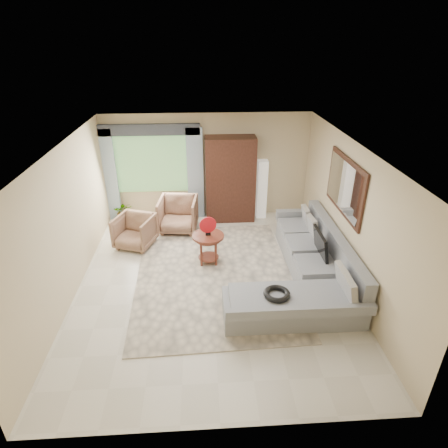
{
  "coord_description": "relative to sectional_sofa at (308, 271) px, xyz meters",
  "views": [
    {
      "loc": [
        -0.14,
        -5.88,
        4.25
      ],
      "look_at": [
        0.25,
        0.35,
        1.05
      ],
      "focal_mm": 30.0,
      "sensor_mm": 36.0,
      "label": 1
    }
  ],
  "objects": [
    {
      "name": "coffee_table",
      "position": [
        -1.83,
        0.86,
        0.05
      ],
      "size": [
        0.64,
        0.64,
        0.64
      ],
      "rotation": [
        0.0,
        0.0,
        0.38
      ],
      "color": "#522015",
      "rests_on": "ground"
    },
    {
      "name": "valance",
      "position": [
        -3.13,
        3.08,
        1.97
      ],
      "size": [
        2.4,
        0.12,
        0.26
      ],
      "primitive_type": "cube",
      "color": "#1E232D",
      "rests_on": "wall_back"
    },
    {
      "name": "armoire",
      "position": [
        -1.23,
        2.9,
        0.77
      ],
      "size": [
        1.2,
        0.55,
        2.1
      ],
      "primitive_type": "cube",
      "color": "black",
      "rests_on": "ground"
    },
    {
      "name": "garden_hose",
      "position": [
        -0.78,
        -0.98,
        0.26
      ],
      "size": [
        0.43,
        0.43,
        0.09
      ],
      "primitive_type": "torus",
      "color": "black",
      "rests_on": "sectional_sofa"
    },
    {
      "name": "curtain_right",
      "position": [
        -2.08,
        3.06,
        0.87
      ],
      "size": [
        0.4,
        0.08,
        2.3
      ],
      "primitive_type": "cube",
      "color": "#9EB7CC",
      "rests_on": "ground"
    },
    {
      "name": "armchair_left",
      "position": [
        -3.43,
        1.64,
        0.08
      ],
      "size": [
        0.99,
        1.0,
        0.72
      ],
      "primitive_type": "imported",
      "rotation": [
        0.0,
        0.0,
        -0.34
      ],
      "color": "#936E50",
      "rests_on": "ground"
    },
    {
      "name": "floor_lamp",
      "position": [
        -0.43,
        2.96,
        0.47
      ],
      "size": [
        0.24,
        0.24,
        1.5
      ],
      "primitive_type": "cube",
      "color": "silver",
      "rests_on": "ground"
    },
    {
      "name": "sectional_sofa",
      "position": [
        0.0,
        0.0,
        0.0
      ],
      "size": [
        2.3,
        3.46,
        0.9
      ],
      "color": "gray",
      "rests_on": "ground"
    },
    {
      "name": "window",
      "position": [
        -3.13,
        3.15,
        1.12
      ],
      "size": [
        1.8,
        0.04,
        1.4
      ],
      "primitive_type": "cube",
      "color": "#669E59",
      "rests_on": "wall_back"
    },
    {
      "name": "wall_mirror",
      "position": [
        0.68,
        0.53,
        1.47
      ],
      "size": [
        0.05,
        1.7,
        1.05
      ],
      "color": "black",
      "rests_on": "wall_right"
    },
    {
      "name": "potted_plant",
      "position": [
        -3.91,
        2.93,
        -0.03
      ],
      "size": [
        0.51,
        0.46,
        0.51
      ],
      "primitive_type": "imported",
      "rotation": [
        0.0,
        0.0,
        0.15
      ],
      "color": "#999999",
      "rests_on": "ground"
    },
    {
      "name": "ground",
      "position": [
        -1.78,
        0.18,
        -0.28
      ],
      "size": [
        6.0,
        6.0,
        0.0
      ],
      "primitive_type": "plane",
      "color": "silver",
      "rests_on": "ground"
    },
    {
      "name": "curtain_left",
      "position": [
        -4.18,
        3.06,
        0.87
      ],
      "size": [
        0.4,
        0.08,
        2.3
      ],
      "primitive_type": "cube",
      "color": "#9EB7CC",
      "rests_on": "ground"
    },
    {
      "name": "area_rug",
      "position": [
        -1.73,
        0.38,
        -0.27
      ],
      "size": [
        3.13,
        4.1,
        0.02
      ],
      "primitive_type": "cube",
      "rotation": [
        0.0,
        0.0,
        0.03
      ],
      "color": "beige",
      "rests_on": "ground"
    },
    {
      "name": "tv_screen",
      "position": [
        0.27,
        0.24,
        0.44
      ],
      "size": [
        0.14,
        0.74,
        0.48
      ],
      "primitive_type": "cube",
      "rotation": [
        0.0,
        -0.17,
        0.0
      ],
      "color": "black",
      "rests_on": "sectional_sofa"
    },
    {
      "name": "red_disc",
      "position": [
        -1.83,
        0.86,
        0.59
      ],
      "size": [
        0.34,
        0.08,
        0.34
      ],
      "primitive_type": "cylinder",
      "rotation": [
        1.57,
        0.0,
        0.16
      ],
      "color": "red",
      "rests_on": "coffee_table"
    },
    {
      "name": "armchair_right",
      "position": [
        -2.51,
        2.34,
        0.12
      ],
      "size": [
        0.96,
        0.98,
        0.81
      ],
      "primitive_type": "imported",
      "rotation": [
        0.0,
        0.0,
        -0.1
      ],
      "color": "#996A53",
      "rests_on": "ground"
    }
  ]
}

